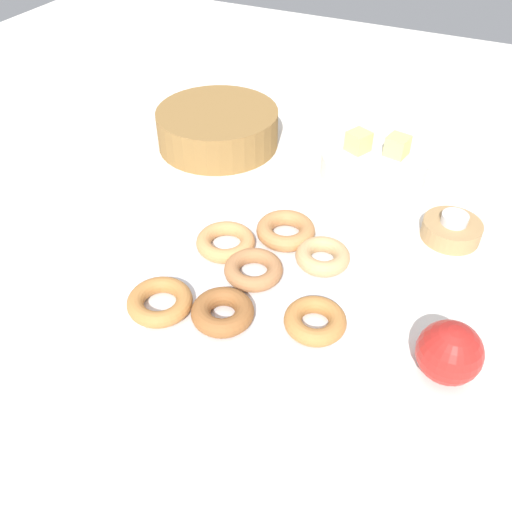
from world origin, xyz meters
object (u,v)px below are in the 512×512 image
(basket, at_px, (218,128))
(melon_chunk_left, at_px, (358,141))
(donut_plate, at_px, (247,289))
(donut_5, at_px, (226,242))
(donut_3, at_px, (286,230))
(fruit_bowl, at_px, (373,165))
(donut_2, at_px, (220,311))
(donut_1, at_px, (323,256))
(donut_4, at_px, (315,321))
(tealight, at_px, (455,219))
(donut_0, at_px, (160,302))
(donut_6, at_px, (255,270))
(candle_holder, at_px, (451,230))
(apple, at_px, (449,353))
(melon_chunk_right, at_px, (397,146))

(basket, distance_m, melon_chunk_left, 0.28)
(donut_plate, height_order, donut_5, donut_5)
(donut_3, relative_size, fruit_bowl, 0.47)
(donut_2, bearing_deg, donut_3, 86.99)
(donut_1, relative_size, donut_4, 0.98)
(donut_5, distance_m, fruit_bowl, 0.35)
(donut_plate, relative_size, donut_4, 3.78)
(donut_1, distance_m, fruit_bowl, 0.29)
(tealight, xyz_separation_m, basket, (-0.48, 0.10, -0.00))
(donut_0, distance_m, donut_3, 0.23)
(donut_6, height_order, basket, basket)
(donut_2, bearing_deg, fruit_bowl, 80.41)
(basket, height_order, melon_chunk_left, melon_chunk_left)
(fruit_bowl, bearing_deg, candle_holder, -37.22)
(donut_plate, xyz_separation_m, donut_0, (-0.08, -0.09, 0.02))
(donut_plate, relative_size, donut_2, 3.70)
(donut_2, height_order, tealight, tealight)
(donut_plate, relative_size, fruit_bowl, 1.59)
(donut_2, xyz_separation_m, apple, (0.28, 0.05, 0.01))
(melon_chunk_left, bearing_deg, donut_0, -104.80)
(donut_plate, distance_m, donut_3, 0.12)
(basket, relative_size, melon_chunk_right, 6.61)
(donut_0, height_order, melon_chunk_right, melon_chunk_right)
(donut_3, distance_m, melon_chunk_left, 0.26)
(donut_3, bearing_deg, donut_1, -23.84)
(donut_2, bearing_deg, candle_holder, 53.50)
(donut_4, relative_size, melon_chunk_right, 2.25)
(melon_chunk_right, xyz_separation_m, apple, (0.17, -0.41, -0.02))
(donut_4, distance_m, candle_holder, 0.31)
(donut_plate, distance_m, donut_5, 0.09)
(donut_0, bearing_deg, donut_plate, 46.39)
(donut_3, xyz_separation_m, fruit_bowl, (0.07, 0.26, -0.01))
(donut_0, height_order, donut_6, same)
(donut_1, distance_m, melon_chunk_left, 0.29)
(donut_6, bearing_deg, donut_plate, -97.04)
(donut_5, bearing_deg, donut_1, 12.27)
(tealight, bearing_deg, donut_6, -135.23)
(donut_plate, relative_size, tealight, 7.40)
(donut_1, xyz_separation_m, donut_5, (-0.14, -0.03, -0.00))
(tealight, bearing_deg, donut_5, -147.15)
(melon_chunk_left, bearing_deg, donut_1, -82.05)
(donut_6, bearing_deg, donut_4, -25.84)
(candle_holder, relative_size, melon_chunk_right, 2.55)
(donut_3, distance_m, tealight, 0.26)
(donut_1, xyz_separation_m, fruit_bowl, (-0.01, 0.29, -0.01))
(donut_5, height_order, melon_chunk_left, melon_chunk_left)
(candle_holder, bearing_deg, donut_0, -133.16)
(donut_2, xyz_separation_m, melon_chunk_right, (0.11, 0.46, 0.03))
(donut_0, height_order, basket, basket)
(donut_2, relative_size, donut_6, 0.99)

